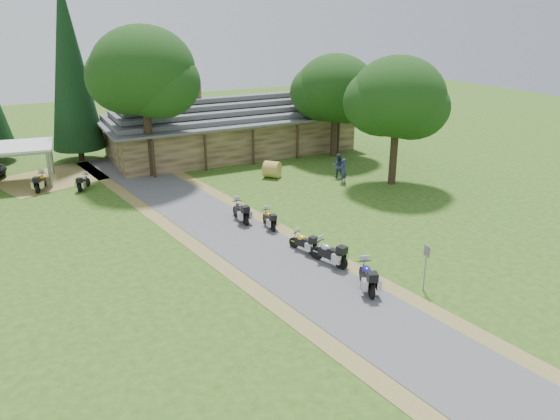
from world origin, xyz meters
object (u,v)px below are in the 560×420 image
lodge (231,124)px  motorcycle_row_d (269,218)px  carport (7,165)px  motorcycle_carport_a (40,181)px  hay_bale (272,169)px  motorcycle_row_e (241,210)px  motorcycle_row_b (329,252)px  motorcycle_row_a (367,276)px  motorcycle_row_c (303,241)px  motorcycle_carport_b (84,181)px

lodge → motorcycle_row_d: bearing=-105.6°
carport → motorcycle_carport_a: size_ratio=3.39×
motorcycle_carport_a → hay_bale: (15.50, -4.56, -0.03)m
motorcycle_row_e → hay_bale: bearing=-36.3°
carport → motorcycle_row_b: (13.36, -21.42, -0.71)m
lodge → motorcycle_row_d: (-4.76, -17.11, -1.88)m
motorcycle_row_e → motorcycle_carport_a: 15.32m
carport → motorcycle_row_a: carport is taller
motorcycle_row_e → hay_bale: (5.57, 7.11, -0.06)m
motorcycle_row_c → motorcycle_row_e: motorcycle_row_e is taller
carport → motorcycle_carport_a: carport is taller
lodge → motorcycle_row_d: lodge is taller
motorcycle_carport_a → hay_bale: 16.16m
motorcycle_row_e → motorcycle_carport_a: size_ratio=1.04×
motorcycle_row_d → motorcycle_carport_a: motorcycle_carport_a is taller
motorcycle_row_e → hay_bale: 9.03m
motorcycle_row_c → motorcycle_row_d: motorcycle_row_c is taller
motorcycle_row_c → motorcycle_row_d: bearing=-16.6°
motorcycle_row_b → lodge: bearing=-29.6°
motorcycle_row_a → hay_bale: size_ratio=1.66×
motorcycle_row_d → motorcycle_carport_a: (-10.98, 13.34, 0.07)m
motorcycle_carport_a → hay_bale: motorcycle_carport_a is taller
motorcycle_row_e → hay_bale: size_ratio=1.60×
motorcycle_row_c → motorcycle_carport_a: size_ratio=0.90×
carport → lodge: bearing=11.9°
motorcycle_row_a → motorcycle_carport_a: 24.80m
motorcycle_row_c → motorcycle_carport_a: (-11.09, 17.11, 0.07)m
motorcycle_row_b → motorcycle_row_e: (-1.53, 7.31, -0.01)m
hay_bale → carport: bearing=158.1°
lodge → motorcycle_carport_a: bearing=-166.5°
lodge → motorcycle_carport_b: size_ratio=12.87×
carport → motorcycle_row_a: (13.51, -24.36, -0.69)m
motorcycle_row_b → motorcycle_row_e: bearing=-7.1°
lodge → carport: 17.71m
motorcycle_row_a → motorcycle_row_b: size_ratio=1.03×
lodge → motorcycle_row_e: lodge is taller
carport → motorcycle_row_e: 18.43m
lodge → motorcycle_row_d: size_ratio=12.86×
motorcycle_row_b → motorcycle_carport_b: motorcycle_row_b is taller
motorcycle_row_e → motorcycle_row_c: bearing=-166.3°
motorcycle_row_e → motorcycle_carport_b: (-7.26, 10.48, -0.10)m
hay_bale → motorcycle_row_b: bearing=-105.6°
motorcycle_row_d → motorcycle_row_b: bearing=-168.9°
motorcycle_row_d → motorcycle_row_e: motorcycle_row_e is taller
lodge → hay_bale: 8.53m
motorcycle_carport_b → hay_bale: hay_bale is taller
motorcycle_row_d → hay_bale: hay_bale is taller
motorcycle_row_e → motorcycle_carport_b: motorcycle_row_e is taller
motorcycle_row_a → motorcycle_row_d: 8.60m
carport → motorcycle_row_d: size_ratio=3.83×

